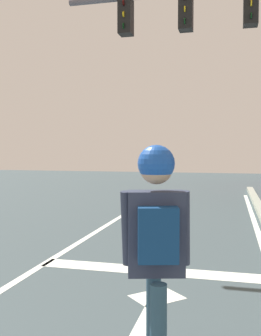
% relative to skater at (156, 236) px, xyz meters
% --- Properties ---
extents(lane_line_center, '(0.12, 20.00, 0.01)m').
position_rel_skater_xyz_m(lane_line_center, '(-2.25, 2.85, -1.16)').
color(lane_line_center, silver).
rests_on(lane_line_center, ground).
extents(stop_bar, '(3.48, 0.40, 0.01)m').
position_rel_skater_xyz_m(stop_bar, '(-0.51, 2.89, -1.16)').
color(stop_bar, silver).
rests_on(stop_bar, ground).
extents(lane_arrow_stem, '(0.16, 1.40, 0.01)m').
position_rel_skater_xyz_m(lane_arrow_stem, '(-0.34, 1.06, -1.16)').
color(lane_arrow_stem, silver).
rests_on(lane_arrow_stem, ground).
extents(lane_arrow_head, '(0.71, 0.71, 0.01)m').
position_rel_skater_xyz_m(lane_arrow_head, '(-0.34, 1.91, -1.16)').
color(lane_arrow_head, silver).
rests_on(lane_arrow_head, ground).
extents(skater, '(0.46, 0.63, 1.71)m').
position_rel_skater_xyz_m(skater, '(0.00, 0.00, 0.00)').
color(skater, '#2B4C62').
rests_on(skater, skateboard).
extents(traffic_signal_mast, '(4.42, 0.34, 4.97)m').
position_rel_skater_xyz_m(traffic_signal_mast, '(0.57, 4.39, 2.39)').
color(traffic_signal_mast, slate).
rests_on(traffic_signal_mast, ground).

